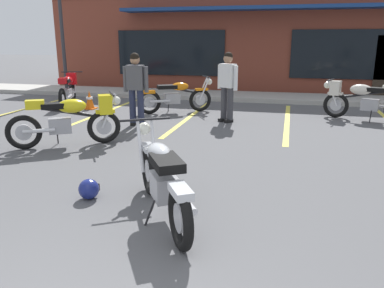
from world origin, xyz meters
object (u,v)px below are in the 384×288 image
at_px(motorcycle_black_cruiser, 176,96).
at_px(person_in_shorts_foreground, 136,85).
at_px(motorcycle_foreground_classic, 162,178).
at_px(traffic_cone, 90,100).
at_px(parking_lot_lamp_post, 58,7).
at_px(helmet_on_pavement, 89,189).
at_px(motorcycle_red_sportbike, 71,118).
at_px(motorcycle_orange_scrambler, 68,88).
at_px(motorcycle_blue_standard, 362,99).
at_px(person_in_black_shirt, 227,83).

distance_m(motorcycle_black_cruiser, person_in_shorts_foreground, 1.92).
height_order(motorcycle_foreground_classic, person_in_shorts_foreground, person_in_shorts_foreground).
bearing_deg(motorcycle_black_cruiser, traffic_cone, -179.03).
height_order(person_in_shorts_foreground, parking_lot_lamp_post, parking_lot_lamp_post).
height_order(motorcycle_black_cruiser, helmet_on_pavement, motorcycle_black_cruiser).
xyz_separation_m(motorcycle_red_sportbike, person_in_shorts_foreground, (0.53, 1.96, 0.42)).
bearing_deg(parking_lot_lamp_post, motorcycle_orange_scrambler, -55.22).
bearing_deg(motorcycle_blue_standard, helmet_on_pavement, -123.82).
bearing_deg(motorcycle_blue_standard, motorcycle_red_sportbike, -145.32).
bearing_deg(motorcycle_black_cruiser, motorcycle_red_sportbike, -104.14).
relative_size(motorcycle_red_sportbike, person_in_shorts_foreground, 1.11).
bearing_deg(traffic_cone, person_in_shorts_foreground, -39.02).
bearing_deg(parking_lot_lamp_post, motorcycle_blue_standard, -10.34).
xyz_separation_m(motorcycle_red_sportbike, parking_lot_lamp_post, (-3.65, 5.67, 2.48)).
relative_size(helmet_on_pavement, parking_lot_lamp_post, 0.06).
bearing_deg(person_in_black_shirt, motorcycle_red_sportbike, -130.54).
bearing_deg(person_in_shorts_foreground, motorcycle_orange_scrambler, 145.50).
bearing_deg(person_in_shorts_foreground, parking_lot_lamp_post, 138.42).
height_order(motorcycle_red_sportbike, motorcycle_black_cruiser, same).
bearing_deg(traffic_cone, parking_lot_lamp_post, 135.83).
relative_size(motorcycle_blue_standard, helmet_on_pavement, 7.87).
distance_m(motorcycle_foreground_classic, motorcycle_orange_scrambler, 8.35).
height_order(motorcycle_black_cruiser, person_in_black_shirt, person_in_black_shirt).
xyz_separation_m(person_in_shorts_foreground, helmet_on_pavement, (1.04, -4.19, -0.82)).
distance_m(motorcycle_foreground_classic, person_in_shorts_foreground, 4.94).
bearing_deg(person_in_black_shirt, motorcycle_black_cruiser, 151.27).
bearing_deg(motorcycle_red_sportbike, motorcycle_blue_standard, 34.68).
bearing_deg(person_in_shorts_foreground, traffic_cone, 140.98).
xyz_separation_m(motorcycle_black_cruiser, traffic_cone, (-2.60, -0.04, -0.20)).
relative_size(motorcycle_blue_standard, motorcycle_orange_scrambler, 1.01).
bearing_deg(person_in_black_shirt, person_in_shorts_foreground, -153.87).
distance_m(motorcycle_black_cruiser, motorcycle_blue_standard, 4.78).
relative_size(person_in_shorts_foreground, traffic_cone, 3.16).
xyz_separation_m(motorcycle_black_cruiser, motorcycle_blue_standard, (4.77, 0.19, 0.07)).
distance_m(motorcycle_black_cruiser, parking_lot_lamp_post, 5.59).
xyz_separation_m(motorcycle_foreground_classic, motorcycle_black_cruiser, (-1.68, 6.26, 0.00)).
relative_size(motorcycle_foreground_classic, motorcycle_blue_standard, 0.91).
bearing_deg(parking_lot_lamp_post, person_in_black_shirt, -24.06).
distance_m(motorcycle_red_sportbike, traffic_cone, 4.09).
distance_m(motorcycle_foreground_classic, traffic_cone, 7.55).
xyz_separation_m(motorcycle_blue_standard, person_in_black_shirt, (-3.22, -1.04, 0.42)).
bearing_deg(person_in_shorts_foreground, motorcycle_foreground_classic, -64.70).
bearing_deg(parking_lot_lamp_post, traffic_cone, -44.17).
relative_size(motorcycle_red_sportbike, traffic_cone, 3.50).
bearing_deg(motorcycle_foreground_classic, motorcycle_orange_scrambler, 128.27).
relative_size(motorcycle_black_cruiser, motorcycle_orange_scrambler, 0.93).
bearing_deg(person_in_black_shirt, motorcycle_foreground_classic, -88.59).
bearing_deg(traffic_cone, motorcycle_black_cruiser, 0.97).
relative_size(person_in_shorts_foreground, helmet_on_pavement, 6.44).
relative_size(motorcycle_orange_scrambler, traffic_cone, 3.82).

